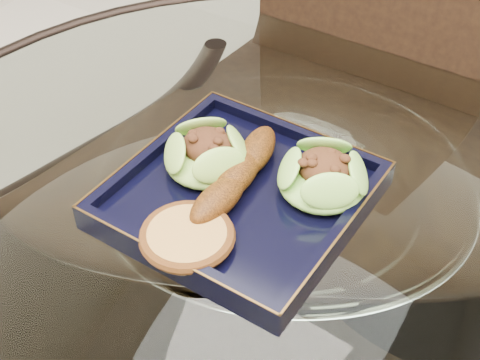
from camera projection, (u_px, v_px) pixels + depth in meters
The scene contains 7 objects.
dining_table at pixel (278, 297), 0.90m from camera, with size 1.13×1.13×0.77m.
dining_chair at pixel (326, 180), 1.14m from camera, with size 0.44×0.44×0.99m.
navy_plate at pixel (240, 199), 0.79m from camera, with size 0.27×0.27×0.02m, color black.
lettuce_wrap_left at pixel (207, 156), 0.80m from camera, with size 0.10×0.10×0.04m, color #639C2D.
lettuce_wrap_right at pixel (323, 178), 0.77m from camera, with size 0.10×0.10×0.04m, color #61AF33.
roasted_plantain at pixel (238, 174), 0.78m from camera, with size 0.18×0.04×0.03m, color #6A340B.
crumb_patty at pixel (187, 238), 0.71m from camera, with size 0.09×0.09×0.02m, color gold.
Camera 1 is at (0.25, -0.50, 1.32)m, focal length 50.00 mm.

